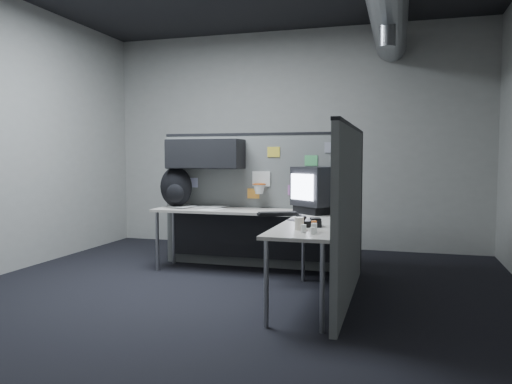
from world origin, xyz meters
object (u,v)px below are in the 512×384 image
(backpack, at_px, (176,188))
(monitor, at_px, (318,189))
(keyboard, at_px, (278,214))
(phone, at_px, (309,222))
(desk, at_px, (265,224))

(backpack, bearing_deg, monitor, -7.12)
(keyboard, height_order, phone, phone)
(desk, distance_m, phone, 1.09)
(keyboard, bearing_deg, phone, -38.18)
(phone, relative_size, backpack, 0.52)
(monitor, bearing_deg, desk, -169.00)
(desk, bearing_deg, phone, -53.74)
(keyboard, height_order, backpack, backpack)
(keyboard, xyz_separation_m, phone, (0.46, -0.72, 0.02))
(monitor, relative_size, backpack, 1.26)
(keyboard, distance_m, backpack, 1.51)
(desk, height_order, backpack, backpack)
(phone, bearing_deg, keyboard, 113.84)
(desk, xyz_separation_m, backpack, (-1.22, 0.35, 0.36))
(keyboard, relative_size, backpack, 0.90)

